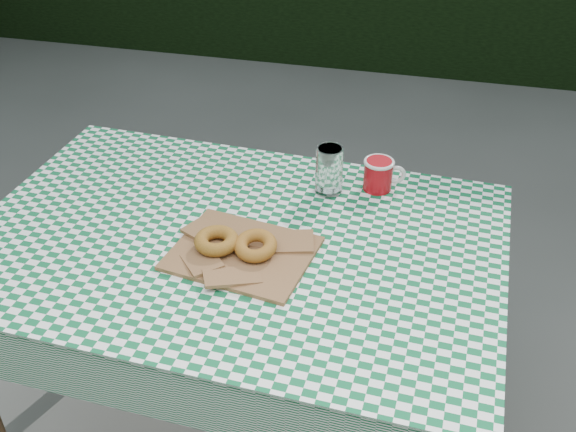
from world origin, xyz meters
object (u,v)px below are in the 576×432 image
object	(u,v)px
table	(241,355)
drinking_glass	(329,170)
coffee_mug	(378,175)
paper_bag	(242,252)

from	to	relation	value
table	drinking_glass	distance (m)	0.54
coffee_mug	table	bearing A→B (deg)	-149.39
table	paper_bag	xyz separation A→B (m)	(0.04, -0.06, 0.39)
table	coffee_mug	world-z (taller)	coffee_mug
paper_bag	drinking_glass	world-z (taller)	drinking_glass
paper_bag	drinking_glass	size ratio (longest dim) A/B	2.42
paper_bag	drinking_glass	bearing A→B (deg)	65.87
coffee_mug	drinking_glass	size ratio (longest dim) A/B	1.16
table	coffee_mug	distance (m)	0.59
paper_bag	coffee_mug	distance (m)	0.43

